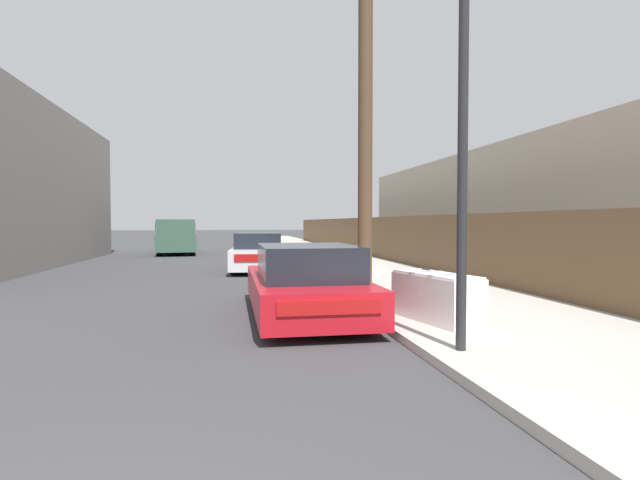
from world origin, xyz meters
name	(u,v)px	position (x,y,z in m)	size (l,w,h in m)	color
sidewalk_curb	(317,253)	(5.30, 23.50, 0.06)	(4.20, 63.00, 0.12)	#ADA89E
discarded_fridge	(436,297)	(4.05, 5.71, 0.49)	(0.96, 1.71, 0.76)	silver
parked_sports_car_red	(305,284)	(2.21, 7.04, 0.57)	(1.82, 4.56, 1.26)	red
car_parked_mid	(259,253)	(1.87, 15.51, 0.61)	(2.06, 4.39, 1.30)	silver
pickup_truck	(176,237)	(-1.82, 25.15, 0.89)	(2.33, 5.35, 1.79)	#385647
utility_pole	(365,117)	(4.07, 9.90, 4.11)	(1.80, 0.34, 7.81)	#4C3826
street_lamp	(463,110)	(3.62, 3.98, 2.95)	(0.26, 0.26, 4.90)	#232326
wooden_fence	(372,237)	(7.25, 20.30, 1.00)	(0.08, 42.62, 1.75)	brown
building_right_house	(521,211)	(12.34, 16.65, 2.11)	(6.00, 18.91, 4.21)	beige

